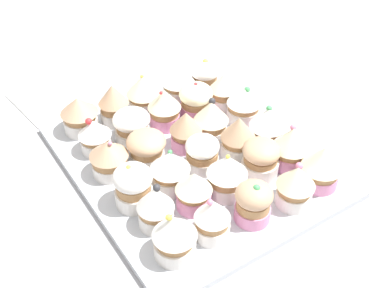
% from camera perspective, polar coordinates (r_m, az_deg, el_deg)
% --- Properties ---
extents(ground_plane, '(1.80, 1.80, 0.03)m').
position_cam_1_polar(ground_plane, '(0.89, -0.00, -2.84)').
color(ground_plane, '#9E9EA3').
extents(baking_tray, '(0.45, 0.38, 0.01)m').
position_cam_1_polar(baking_tray, '(0.87, -0.00, -1.82)').
color(baking_tray, silver).
rests_on(baking_tray, ground_plane).
extents(cupcake_0, '(0.07, 0.07, 0.08)m').
position_cam_1_polar(cupcake_0, '(0.82, 14.36, -2.34)').
color(cupcake_0, pink).
rests_on(cupcake_0, baking_tray).
extents(cupcake_1, '(0.06, 0.06, 0.08)m').
position_cam_1_polar(cupcake_1, '(0.85, 11.07, -0.28)').
color(cupcake_1, pink).
rests_on(cupcake_1, baking_tray).
extents(cupcake_2, '(0.06, 0.06, 0.08)m').
position_cam_1_polar(cupcake_2, '(0.88, 8.47, 2.00)').
color(cupcake_2, pink).
rests_on(cupcake_2, baking_tray).
extents(cupcake_3, '(0.06, 0.06, 0.07)m').
position_cam_1_polar(cupcake_3, '(0.94, 5.83, 4.39)').
color(cupcake_3, white).
rests_on(cupcake_3, baking_tray).
extents(cupcake_4, '(0.05, 0.05, 0.07)m').
position_cam_1_polar(cupcake_4, '(0.97, 3.53, 6.06)').
color(cupcake_4, white).
rests_on(cupcake_4, baking_tray).
extents(cupcake_5, '(0.06, 0.06, 0.07)m').
position_cam_1_polar(cupcake_5, '(1.02, 1.43, 7.72)').
color(cupcake_5, white).
rests_on(cupcake_5, baking_tray).
extents(cupcake_6, '(0.06, 0.06, 0.08)m').
position_cam_1_polar(cupcake_6, '(0.78, 11.55, -4.48)').
color(cupcake_6, white).
rests_on(cupcake_6, baking_tray).
extents(cupcake_7, '(0.06, 0.06, 0.07)m').
position_cam_1_polar(cupcake_7, '(0.83, 7.72, -1.57)').
color(cupcake_7, white).
rests_on(cupcake_7, baking_tray).
extents(cupcake_8, '(0.06, 0.06, 0.08)m').
position_cam_1_polar(cupcake_8, '(0.85, 5.20, 0.86)').
color(cupcake_8, white).
rests_on(cupcake_8, baking_tray).
extents(cupcake_9, '(0.06, 0.06, 0.08)m').
position_cam_1_polar(cupcake_9, '(0.89, 2.15, 2.85)').
color(cupcake_9, white).
rests_on(cupcake_9, baking_tray).
extents(cupcake_10, '(0.06, 0.06, 0.07)m').
position_cam_1_polar(cupcake_10, '(0.94, 0.44, 4.90)').
color(cupcake_10, pink).
rests_on(cupcake_10, baking_tray).
extents(cupcake_11, '(0.06, 0.06, 0.07)m').
position_cam_1_polar(cupcake_11, '(0.99, -1.57, 6.98)').
color(cupcake_11, white).
rests_on(cupcake_11, baking_tray).
extents(cupcake_12, '(0.06, 0.06, 0.07)m').
position_cam_1_polar(cupcake_12, '(0.75, 7.02, -6.40)').
color(cupcake_12, pink).
rests_on(cupcake_12, baking_tray).
extents(cupcake_13, '(0.06, 0.06, 0.08)m').
position_cam_1_polar(cupcake_13, '(0.78, 3.83, -3.46)').
color(cupcake_13, white).
rests_on(cupcake_13, baking_tray).
extents(cupcake_14, '(0.06, 0.06, 0.06)m').
position_cam_1_polar(cupcake_14, '(0.83, 0.95, -1.11)').
color(cupcake_14, white).
rests_on(cupcake_14, baking_tray).
extents(cupcake_15, '(0.06, 0.06, 0.07)m').
position_cam_1_polar(cupcake_15, '(0.87, -0.69, 1.65)').
color(cupcake_15, pink).
rests_on(cupcake_15, baking_tray).
extents(cupcake_16, '(0.06, 0.06, 0.08)m').
position_cam_1_polar(cupcake_16, '(0.92, -3.12, 4.16)').
color(cupcake_16, pink).
rests_on(cupcake_16, baking_tray).
extents(cupcake_17, '(0.06, 0.06, 0.08)m').
position_cam_1_polar(cupcake_17, '(0.96, -5.40, 5.79)').
color(cupcake_17, white).
rests_on(cupcake_17, baking_tray).
extents(cupcake_18, '(0.05, 0.05, 0.07)m').
position_cam_1_polar(cupcake_18, '(0.72, 2.29, -8.33)').
color(cupcake_18, white).
rests_on(cupcake_18, baking_tray).
extents(cupcake_19, '(0.06, 0.06, 0.07)m').
position_cam_1_polar(cupcake_19, '(0.76, 0.20, -5.18)').
color(cupcake_19, pink).
rests_on(cupcake_19, baking_tray).
extents(cupcake_20, '(0.06, 0.06, 0.07)m').
position_cam_1_polar(cupcake_20, '(0.79, -2.49, -2.89)').
color(cupcake_20, white).
rests_on(cupcake_20, baking_tray).
extents(cupcake_21, '(0.07, 0.07, 0.06)m').
position_cam_1_polar(cupcake_21, '(0.84, -5.13, -0.42)').
color(cupcake_21, white).
rests_on(cupcake_21, baking_tray).
extents(cupcake_22, '(0.07, 0.07, 0.06)m').
position_cam_1_polar(cupcake_22, '(0.89, -6.76, 2.06)').
color(cupcake_22, white).
rests_on(cupcake_22, baking_tray).
extents(cupcake_23, '(0.06, 0.06, 0.08)m').
position_cam_1_polar(cupcake_23, '(0.94, -8.79, 4.53)').
color(cupcake_23, white).
rests_on(cupcake_23, baking_tray).
extents(cupcake_24, '(0.06, 0.06, 0.08)m').
position_cam_1_polar(cupcake_24, '(0.70, -1.97, -10.21)').
color(cupcake_24, white).
rests_on(cupcake_24, baking_tray).
extents(cupcake_25, '(0.06, 0.06, 0.08)m').
position_cam_1_polar(cupcake_25, '(0.74, -4.12, -6.94)').
color(cupcake_25, white).
rests_on(cupcake_25, baking_tray).
extents(cupcake_26, '(0.06, 0.06, 0.08)m').
position_cam_1_polar(cupcake_26, '(0.77, -6.61, -4.65)').
color(cupcake_26, white).
rests_on(cupcake_26, baking_tray).
extents(cupcake_27, '(0.06, 0.06, 0.07)m').
position_cam_1_polar(cupcake_27, '(0.83, -9.29, -1.44)').
color(cupcake_27, white).
rests_on(cupcake_27, baking_tray).
extents(cupcake_28, '(0.06, 0.06, 0.07)m').
position_cam_1_polar(cupcake_28, '(0.88, -10.86, 1.01)').
color(cupcake_28, white).
rests_on(cupcake_28, baking_tray).
extents(cupcake_29, '(0.07, 0.07, 0.07)m').
position_cam_1_polar(cupcake_29, '(0.93, -12.52, 3.36)').
color(cupcake_29, white).
rests_on(cupcake_29, baking_tray).
extents(napkin, '(0.16, 0.16, 0.01)m').
position_cam_1_polar(napkin, '(1.07, -15.29, 5.05)').
color(napkin, white).
rests_on(napkin, ground_plane).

